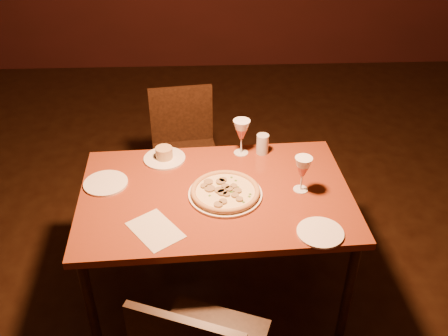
{
  "coord_description": "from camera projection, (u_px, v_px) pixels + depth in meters",
  "views": [
    {
      "loc": [
        0.23,
        -1.66,
        2.16
      ],
      "look_at": [
        0.32,
        0.31,
        0.81
      ],
      "focal_mm": 40.0,
      "sensor_mm": 36.0,
      "label": 1
    }
  ],
  "objects": [
    {
      "name": "menu_card",
      "position": [
        155.0,
        230.0,
        2.18
      ],
      "size": [
        0.28,
        0.3,
        0.0
      ],
      "primitive_type": "cube",
      "rotation": [
        0.0,
        0.0,
        0.63
      ],
      "color": "beige",
      "rests_on": "dining_table"
    },
    {
      "name": "ramekin_saucer",
      "position": [
        164.0,
        156.0,
        2.64
      ],
      "size": [
        0.22,
        0.22,
        0.07
      ],
      "color": "white",
      "rests_on": "dining_table"
    },
    {
      "name": "wine_glass_far",
      "position": [
        241.0,
        137.0,
        2.65
      ],
      "size": [
        0.09,
        0.09,
        0.2
      ],
      "primitive_type": null,
      "color": "#CC5C55",
      "rests_on": "dining_table"
    },
    {
      "name": "chair_far",
      "position": [
        185.0,
        147.0,
        3.19
      ],
      "size": [
        0.45,
        0.45,
        0.83
      ],
      "rotation": [
        0.0,
        0.0,
        0.13
      ],
      "color": "black",
      "rests_on": "floor"
    },
    {
      "name": "dining_table",
      "position": [
        216.0,
        202.0,
        2.45
      ],
      "size": [
        1.34,
        0.9,
        0.7
      ],
      "rotation": [
        0.0,
        0.0,
        0.04
      ],
      "color": "maroon",
      "rests_on": "floor"
    },
    {
      "name": "side_plate_near",
      "position": [
        320.0,
        233.0,
        2.16
      ],
      "size": [
        0.2,
        0.2,
        0.01
      ],
      "primitive_type": "cylinder",
      "color": "white",
      "rests_on": "dining_table"
    },
    {
      "name": "pizza_plate",
      "position": [
        225.0,
        192.0,
        2.38
      ],
      "size": [
        0.36,
        0.36,
        0.04
      ],
      "color": "white",
      "rests_on": "dining_table"
    },
    {
      "name": "water_tumbler",
      "position": [
        262.0,
        144.0,
        2.67
      ],
      "size": [
        0.07,
        0.07,
        0.11
      ],
      "primitive_type": "cylinder",
      "color": "silver",
      "rests_on": "dining_table"
    },
    {
      "name": "side_plate_left",
      "position": [
        106.0,
        183.0,
        2.46
      ],
      "size": [
        0.22,
        0.22,
        0.01
      ],
      "primitive_type": "cylinder",
      "color": "white",
      "rests_on": "dining_table"
    },
    {
      "name": "wine_glass_right",
      "position": [
        302.0,
        174.0,
        2.38
      ],
      "size": [
        0.08,
        0.08,
        0.19
      ],
      "primitive_type": null,
      "color": "#CC5C55",
      "rests_on": "dining_table"
    },
    {
      "name": "floor",
      "position": [
        165.0,
        332.0,
        2.58
      ],
      "size": [
        7.0,
        7.0,
        0.0
      ],
      "primitive_type": "plane",
      "color": "black",
      "rests_on": "ground"
    }
  ]
}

